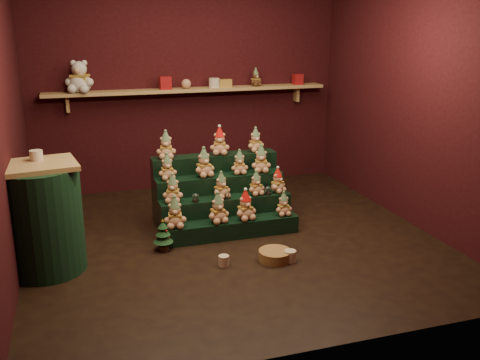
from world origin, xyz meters
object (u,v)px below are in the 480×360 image
object	(u,v)px
snow_globe_c	(268,191)
brown_bear	(256,77)
snow_globe_a	(196,198)
mug_right	(290,256)
mug_left	(224,261)
white_bear	(79,72)
riser_tier_front	(232,228)
wicker_basket	(275,255)
side_table	(42,218)
mini_christmas_tree	(163,235)
snow_globe_b	(227,195)

from	to	relation	value
snow_globe_c	brown_bear	distance (m)	1.95
snow_globe_a	brown_bear	distance (m)	2.25
mug_right	brown_bear	distance (m)	2.91
snow_globe_c	mug_right	bearing A→B (deg)	-97.09
snow_globe_a	mug_left	size ratio (longest dim) A/B	0.96
white_bear	riser_tier_front	bearing A→B (deg)	-32.61
mug_left	brown_bear	world-z (taller)	brown_bear
snow_globe_a	wicker_basket	xyz separation A→B (m)	(0.56, -0.83, -0.36)
mug_left	mug_right	bearing A→B (deg)	-9.99
wicker_basket	side_table	bearing A→B (deg)	167.85
riser_tier_front	wicker_basket	bearing A→B (deg)	-71.59
riser_tier_front	mug_left	distance (m)	0.69
riser_tier_front	mini_christmas_tree	size ratio (longest dim) A/B	4.28
mini_christmas_tree	wicker_basket	world-z (taller)	mini_christmas_tree
snow_globe_c	white_bear	xyz separation A→B (m)	(-1.80, 1.60, 1.15)
snow_globe_a	snow_globe_c	distance (m)	0.79
snow_globe_b	riser_tier_front	bearing A→B (deg)	-88.24
snow_globe_b	mini_christmas_tree	distance (m)	0.82
riser_tier_front	mug_left	size ratio (longest dim) A/B	14.44
side_table	brown_bear	bearing A→B (deg)	28.39
snow_globe_a	mug_right	size ratio (longest dim) A/B	0.84
white_bear	side_table	bearing A→B (deg)	-82.52
white_bear	snow_globe_a	bearing A→B (deg)	-37.79
snow_globe_a	riser_tier_front	bearing A→B (deg)	-25.44
snow_globe_a	snow_globe_b	bearing A→B (deg)	0.00
mug_right	brown_bear	xyz separation A→B (m)	(0.52, 2.51, 1.38)
mini_christmas_tree	mug_right	size ratio (longest dim) A/B	2.94
side_table	wicker_basket	world-z (taller)	side_table
side_table	white_bear	xyz separation A→B (m)	(0.45, 2.00, 1.07)
side_table	white_bear	world-z (taller)	white_bear
snow_globe_b	wicker_basket	xyz separation A→B (m)	(0.23, -0.83, -0.35)
riser_tier_front	mini_christmas_tree	bearing A→B (deg)	-170.14
snow_globe_c	white_bear	bearing A→B (deg)	138.20
riser_tier_front	wicker_basket	world-z (taller)	riser_tier_front
snow_globe_b	mug_left	xyz separation A→B (m)	(-0.26, -0.79, -0.35)
riser_tier_front	snow_globe_a	world-z (taller)	snow_globe_a
mug_left	white_bear	size ratio (longest dim) A/B	0.20
snow_globe_b	snow_globe_c	distance (m)	0.46
riser_tier_front	mug_left	world-z (taller)	riser_tier_front
riser_tier_front	snow_globe_c	distance (m)	0.58
snow_globe_b	side_table	bearing A→B (deg)	-167.61
snow_globe_c	mug_left	xyz separation A→B (m)	(-0.72, -0.79, -0.36)
side_table	mug_right	world-z (taller)	side_table
white_bear	brown_bear	xyz separation A→B (m)	(2.21, 0.00, -0.13)
side_table	wicker_basket	size ratio (longest dim) A/B	3.22
snow_globe_a	wicker_basket	bearing A→B (deg)	-55.95
side_table	mini_christmas_tree	world-z (taller)	side_table
side_table	brown_bear	size ratio (longest dim) A/B	4.36
side_table	snow_globe_a	bearing A→B (deg)	6.52
snow_globe_a	mini_christmas_tree	bearing A→B (deg)	-143.86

